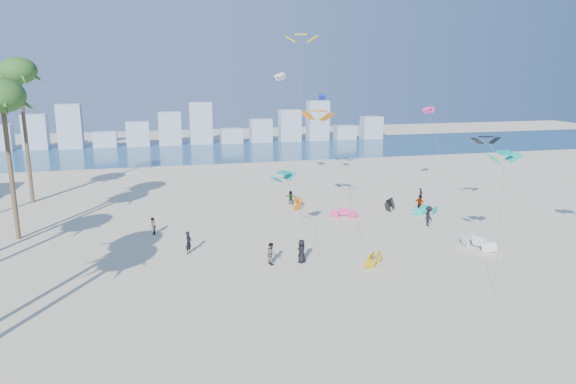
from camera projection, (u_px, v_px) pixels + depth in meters
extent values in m
plane|color=beige|center=(306.00, 338.00, 28.53)|extent=(220.00, 220.00, 0.00)
plane|color=navy|center=(199.00, 151.00, 96.57)|extent=(220.00, 220.00, 0.00)
imported|color=black|center=(189.00, 242.00, 41.72)|extent=(0.72, 0.80, 1.84)
imported|color=gray|center=(271.00, 253.00, 39.42)|extent=(0.84, 0.96, 1.69)
imported|color=black|center=(302.00, 251.00, 39.72)|extent=(1.02, 1.05, 1.83)
imported|color=gray|center=(419.00, 204.00, 54.12)|extent=(0.98, 1.12, 1.81)
imported|color=black|center=(429.00, 216.00, 49.21)|extent=(0.87, 1.32, 1.92)
imported|color=gray|center=(291.00, 197.00, 57.44)|extent=(1.41, 1.23, 1.54)
imported|color=black|center=(421.00, 195.00, 58.76)|extent=(0.66, 0.56, 1.52)
imported|color=gray|center=(153.00, 226.00, 46.67)|extent=(0.61, 0.77, 1.55)
cylinder|color=#595959|center=(302.00, 216.00, 40.81)|extent=(2.33, 2.83, 6.50)
cylinder|color=#595959|center=(340.00, 175.00, 45.70)|extent=(2.87, 4.32, 10.91)
cylinder|color=#595959|center=(511.00, 184.00, 48.19)|extent=(2.47, 5.40, 8.27)
cylinder|color=#595959|center=(285.00, 140.00, 56.69)|extent=(0.73, 2.19, 14.07)
cylinder|color=#595959|center=(337.00, 147.00, 59.75)|extent=(2.70, 3.21, 11.79)
cylinder|color=#595959|center=(298.00, 124.00, 53.92)|extent=(1.51, 2.32, 18.00)
cylinder|color=#595959|center=(441.00, 156.00, 57.76)|extent=(1.88, 3.44, 10.41)
cylinder|color=#595959|center=(500.00, 222.00, 34.72)|extent=(1.53, 2.23, 8.95)
cylinder|color=brown|center=(10.00, 169.00, 44.22)|extent=(0.40, 0.40, 12.35)
ellipsoid|color=#2E581F|center=(2.00, 96.00, 42.84)|extent=(3.80, 3.80, 2.85)
cylinder|color=brown|center=(26.00, 138.00, 56.82)|extent=(0.40, 0.40, 14.43)
ellipsoid|color=#2E581F|center=(18.00, 70.00, 55.21)|extent=(3.80, 3.80, 2.85)
cube|color=#9EADBF|center=(0.00, 138.00, 96.96)|extent=(4.40, 3.00, 4.80)
cube|color=#9EADBF|center=(35.00, 132.00, 98.24)|extent=(4.40, 3.00, 6.60)
cube|color=#9EADBF|center=(70.00, 126.00, 99.51)|extent=(4.40, 3.00, 8.40)
cube|color=#9EADBF|center=(105.00, 139.00, 101.59)|extent=(4.40, 3.00, 3.00)
cube|color=#9EADBF|center=(138.00, 134.00, 102.87)|extent=(4.40, 3.00, 4.80)
cube|color=#9EADBF|center=(170.00, 128.00, 104.14)|extent=(4.40, 3.00, 6.60)
cube|color=#9EADBF|center=(201.00, 123.00, 105.42)|extent=(4.40, 3.00, 8.40)
cube|color=#9EADBF|center=(232.00, 136.00, 107.50)|extent=(4.40, 3.00, 3.00)
cube|color=#9EADBF|center=(261.00, 130.00, 108.77)|extent=(4.40, 3.00, 4.80)
cube|color=#9EADBF|center=(290.00, 125.00, 110.05)|extent=(4.40, 3.00, 6.60)
cube|color=#9EADBF|center=(318.00, 121.00, 111.32)|extent=(4.40, 3.00, 8.40)
cube|color=#9EADBF|center=(345.00, 132.00, 113.40)|extent=(4.40, 3.00, 3.00)
cube|color=#9EADBF|center=(371.00, 127.00, 114.67)|extent=(4.40, 3.00, 4.80)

